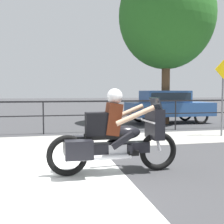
{
  "coord_description": "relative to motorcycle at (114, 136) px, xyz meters",
  "views": [
    {
      "loc": [
        0.17,
        -5.13,
        1.52
      ],
      "look_at": [
        1.53,
        0.83,
        1.07
      ],
      "focal_mm": 45.0,
      "sensor_mm": 36.0,
      "label": 1
    }
  ],
  "objects": [
    {
      "name": "ground_plane",
      "position": [
        -1.35,
        0.12,
        -0.69
      ],
      "size": [
        120.0,
        120.0,
        0.0
      ],
      "primitive_type": "plane",
      "color": "#38383A"
    },
    {
      "name": "sidewalk_band",
      "position": [
        -1.35,
        3.52,
        -0.69
      ],
      "size": [
        44.0,
        2.4,
        0.01
      ],
      "primitive_type": "cube",
      "color": "#99968E",
      "rests_on": "ground"
    },
    {
      "name": "crosswalk_band",
      "position": [
        -1.29,
        -0.08,
        -0.69
      ],
      "size": [
        2.94,
        6.0,
        0.01
      ],
      "primitive_type": "cube",
      "color": "silver",
      "rests_on": "ground"
    },
    {
      "name": "fence_railing",
      "position": [
        -1.35,
        5.24,
        0.24
      ],
      "size": [
        36.0,
        0.05,
        1.19
      ],
      "color": "black",
      "rests_on": "ground"
    },
    {
      "name": "motorcycle",
      "position": [
        0.0,
        0.0,
        0.0
      ],
      "size": [
        2.48,
        0.76,
        1.58
      ],
      "rotation": [
        0.0,
        0.0,
        0.01
      ],
      "color": "black",
      "rests_on": "ground"
    },
    {
      "name": "parked_car",
      "position": [
        4.43,
        7.52,
        0.21
      ],
      "size": [
        4.05,
        1.7,
        1.56
      ],
      "rotation": [
        0.0,
        0.0,
        -0.03
      ],
      "color": "#284C84",
      "rests_on": "ground"
    },
    {
      "name": "street_sign",
      "position": [
        4.6,
        3.42,
        0.89
      ],
      "size": [
        0.64,
        0.06,
        2.59
      ],
      "color": "slate",
      "rests_on": "ground"
    },
    {
      "name": "tree_behind_sign",
      "position": [
        4.24,
        7.34,
        4.29
      ],
      "size": [
        4.43,
        4.43,
        7.44
      ],
      "color": "brown",
      "rests_on": "ground"
    }
  ]
}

